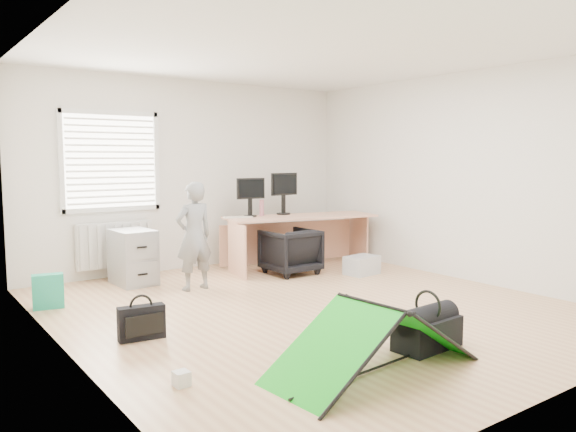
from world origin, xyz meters
TOP-DOWN VIEW (x-y plane):
  - ground at (0.00, 0.00)m, footprint 5.50×5.50m
  - back_wall at (0.00, 2.75)m, footprint 5.00×0.02m
  - window at (-1.20, 2.71)m, footprint 1.20×0.06m
  - radiator at (-1.20, 2.67)m, footprint 1.00×0.12m
  - desk at (1.28, 1.85)m, footprint 2.31×1.14m
  - filing_cabinet at (-1.14, 2.18)m, footprint 0.48×0.62m
  - monitor_left at (0.59, 2.15)m, footprint 0.43×0.14m
  - monitor_right at (1.18, 2.15)m, footprint 0.48×0.14m
  - keyboard at (0.37, 2.13)m, footprint 0.42×0.24m
  - thermos at (0.80, 2.17)m, footprint 0.08×0.08m
  - office_chair at (0.85, 1.53)m, footprint 0.67×0.69m
  - person at (-0.64, 1.44)m, footprint 0.50×0.34m
  - kite at (-0.73, -1.71)m, footprint 1.73×0.88m
  - storage_crate at (1.62, 0.92)m, footprint 0.49×0.37m
  - tote_bag at (-2.29, 1.58)m, footprint 0.33×0.19m
  - laptop_bag at (-1.87, 0.02)m, footprint 0.42×0.18m
  - white_box at (-2.02, -1.12)m, footprint 0.11×0.11m
  - duffel_bag at (-0.01, -1.61)m, footprint 0.61×0.34m

SIDE VIEW (x-z plane):
  - ground at x=0.00m, z-range 0.00..0.00m
  - white_box at x=-2.02m, z-range 0.00..0.11m
  - storage_crate at x=1.62m, z-range 0.00..0.25m
  - duffel_bag at x=-0.01m, z-range 0.00..0.26m
  - laptop_bag at x=-1.87m, z-range 0.00..0.30m
  - tote_bag at x=-2.29m, z-range 0.00..0.37m
  - kite at x=-0.73m, z-range 0.00..0.52m
  - office_chair at x=0.85m, z-range 0.00..0.62m
  - filing_cabinet at x=-1.14m, z-range 0.00..0.69m
  - desk at x=1.28m, z-range 0.00..0.75m
  - radiator at x=-1.20m, z-range 0.15..0.75m
  - person at x=-0.64m, z-range 0.00..1.31m
  - keyboard at x=0.37m, z-range 0.75..0.77m
  - thermos at x=0.80m, z-range 0.75..0.99m
  - monitor_left at x=0.59m, z-range 0.75..1.16m
  - monitor_right at x=1.18m, z-range 0.75..1.21m
  - back_wall at x=0.00m, z-range 0.00..2.70m
  - window at x=-1.20m, z-range 0.95..2.15m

